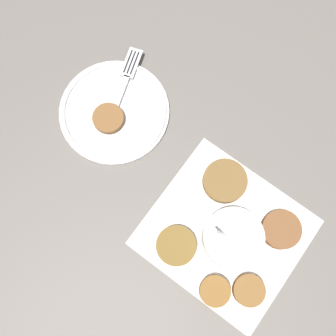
# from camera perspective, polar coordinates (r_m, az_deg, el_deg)

# --- Properties ---
(ground_plane) EXTENTS (4.00, 4.00, 0.00)m
(ground_plane) POSITION_cam_1_polar(r_m,az_deg,el_deg) (0.77, 10.64, -8.41)
(ground_plane) COLOR #605B56
(napkin) EXTENTS (0.32, 0.30, 0.00)m
(napkin) POSITION_cam_1_polar(r_m,az_deg,el_deg) (0.76, 8.32, -9.19)
(napkin) COLOR white
(napkin) RESTS_ON ground_plane
(sauce_bowl) EXTENTS (0.12, 0.11, 0.11)m
(sauce_bowl) POSITION_cam_1_polar(r_m,az_deg,el_deg) (0.74, 9.03, -9.82)
(sauce_bowl) COLOR silver
(sauce_bowl) RESTS_ON napkin
(fritter_0) EXTENTS (0.07, 0.07, 0.02)m
(fritter_0) POSITION_cam_1_polar(r_m,az_deg,el_deg) (0.74, 1.20, -11.20)
(fritter_0) COLOR brown
(fritter_0) RESTS_ON napkin
(fritter_1) EXTENTS (0.07, 0.07, 0.02)m
(fritter_1) POSITION_cam_1_polar(r_m,az_deg,el_deg) (0.77, 16.06, -8.56)
(fritter_1) COLOR brown
(fritter_1) RESTS_ON napkin
(fritter_2) EXTENTS (0.09, 0.09, 0.02)m
(fritter_2) POSITION_cam_1_polar(r_m,az_deg,el_deg) (0.76, 8.24, -1.88)
(fritter_2) COLOR brown
(fritter_2) RESTS_ON napkin
(fritter_3) EXTENTS (0.06, 0.06, 0.02)m
(fritter_3) POSITION_cam_1_polar(r_m,az_deg,el_deg) (0.75, 6.80, -17.30)
(fritter_3) COLOR brown
(fritter_3) RESTS_ON napkin
(fritter_4) EXTENTS (0.06, 0.06, 0.02)m
(fritter_4) POSITION_cam_1_polar(r_m,az_deg,el_deg) (0.76, 11.64, -16.98)
(fritter_4) COLOR brown
(fritter_4) RESTS_ON napkin
(serving_plate) EXTENTS (0.22, 0.22, 0.02)m
(serving_plate) POSITION_cam_1_polar(r_m,az_deg,el_deg) (0.81, -7.80, 8.15)
(serving_plate) COLOR silver
(serving_plate) RESTS_ON ground_plane
(fritter_on_plate) EXTENTS (0.06, 0.06, 0.01)m
(fritter_on_plate) POSITION_cam_1_polar(r_m,az_deg,el_deg) (0.79, -8.66, 7.14)
(fritter_on_plate) COLOR brown
(fritter_on_plate) RESTS_ON serving_plate
(fork) EXTENTS (0.10, 0.16, 0.00)m
(fork) POSITION_cam_1_polar(r_m,az_deg,el_deg) (0.82, -6.15, 12.95)
(fork) COLOR silver
(fork) RESTS_ON serving_plate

